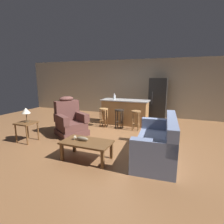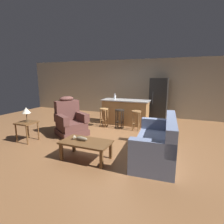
% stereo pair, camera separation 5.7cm
% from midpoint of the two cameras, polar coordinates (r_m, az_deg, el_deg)
% --- Properties ---
extents(ground_plane, '(12.00, 12.00, 0.00)m').
position_cam_midpoint_polar(ground_plane, '(5.64, 0.37, -7.27)').
color(ground_plane, brown).
extents(back_wall, '(12.00, 0.05, 2.60)m').
position_cam_midpoint_polar(back_wall, '(8.34, 8.45, 7.82)').
color(back_wall, '#A89E89').
rests_on(back_wall, ground_plane).
extents(coffee_table, '(1.10, 0.60, 0.42)m').
position_cam_midpoint_polar(coffee_table, '(3.94, -8.08, -10.21)').
color(coffee_table, brown).
rests_on(coffee_table, ground_plane).
extents(fish_figurine, '(0.34, 0.10, 0.10)m').
position_cam_midpoint_polar(fish_figurine, '(3.98, -9.82, -8.52)').
color(fish_figurine, '#4C3823').
rests_on(fish_figurine, coffee_table).
extents(couch, '(0.99, 1.96, 0.94)m').
position_cam_midpoint_polar(couch, '(4.14, 15.12, -9.76)').
color(couch, '#707FA3').
rests_on(couch, ground_plane).
extents(recliner_near_lamp, '(1.15, 1.15, 1.20)m').
position_cam_midpoint_polar(recliner_near_lamp, '(5.71, -13.15, -2.93)').
color(recliner_near_lamp, brown).
rests_on(recliner_near_lamp, ground_plane).
extents(end_table, '(0.48, 0.48, 0.56)m').
position_cam_midpoint_polar(end_table, '(5.48, -25.78, -3.98)').
color(end_table, brown).
rests_on(end_table, ground_plane).
extents(table_lamp, '(0.24, 0.24, 0.41)m').
position_cam_midpoint_polar(table_lamp, '(5.42, -25.96, 0.27)').
color(table_lamp, '#4C3823').
rests_on(table_lamp, end_table).
extents(kitchen_island, '(1.80, 0.70, 0.95)m').
position_cam_midpoint_polar(kitchen_island, '(6.75, 4.63, 0.02)').
color(kitchen_island, '#9E7042').
rests_on(kitchen_island, ground_plane).
extents(bar_stool_left, '(0.32, 0.32, 0.68)m').
position_cam_midpoint_polar(bar_stool_left, '(6.39, -2.36, -0.66)').
color(bar_stool_left, '#A87A47').
rests_on(bar_stool_left, ground_plane).
extents(bar_stool_middle, '(0.32, 0.32, 0.68)m').
position_cam_midpoint_polar(bar_stool_middle, '(6.17, 2.75, -1.10)').
color(bar_stool_middle, black).
rests_on(bar_stool_middle, ground_plane).
extents(bar_stool_right, '(0.32, 0.32, 0.68)m').
position_cam_midpoint_polar(bar_stool_right, '(6.00, 8.20, -1.56)').
color(bar_stool_right, olive).
rests_on(bar_stool_right, ground_plane).
extents(refrigerator, '(0.70, 0.69, 1.76)m').
position_cam_midpoint_polar(refrigerator, '(7.63, 15.16, 4.04)').
color(refrigerator, black).
rests_on(refrigerator, ground_plane).
extents(bottle_tall_green, '(0.09, 0.09, 0.23)m').
position_cam_midpoint_polar(bottle_tall_green, '(6.78, 1.19, 4.90)').
color(bottle_tall_green, silver).
rests_on(bottle_tall_green, kitchen_island).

